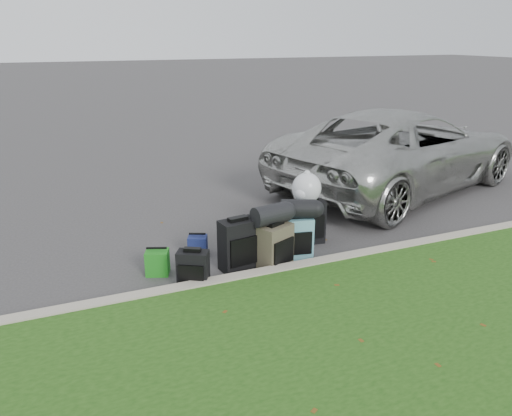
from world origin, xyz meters
name	(u,v)px	position (x,y,z in m)	size (l,w,h in m)	color
ground	(267,246)	(0.00, 0.00, 0.00)	(120.00, 120.00, 0.00)	#383535
curb	(298,269)	(0.00, -1.00, 0.07)	(120.00, 0.18, 0.15)	#9E937F
suv	(400,149)	(3.68, 1.71, 0.81)	(2.67, 5.80, 1.61)	#B7B7B2
suitcase_small_black	(193,269)	(-1.36, -0.81, 0.24)	(0.38, 0.21, 0.48)	black
suitcase_large_black_left	(238,245)	(-0.67, -0.55, 0.35)	(0.48, 0.29, 0.69)	black
suitcase_olive	(275,247)	(-0.20, -0.71, 0.31)	(0.45, 0.28, 0.62)	#3C3728
suitcase_teal	(297,238)	(0.23, -0.52, 0.29)	(0.41, 0.25, 0.59)	teal
suitcase_large_black_right	(310,222)	(0.65, -0.09, 0.32)	(0.43, 0.26, 0.65)	black
tote_green	(157,262)	(-1.70, -0.28, 0.17)	(0.29, 0.23, 0.33)	#1E7E1C
tote_navy	(198,245)	(-1.04, 0.11, 0.14)	(0.26, 0.21, 0.28)	navy
duffel_left	(271,214)	(-0.24, -0.65, 0.75)	(0.27, 0.27, 0.50)	black
duffel_right	(298,209)	(0.23, -0.51, 0.72)	(0.26, 0.26, 0.47)	black
trash_bag	(307,188)	(0.57, -0.11, 0.87)	(0.44, 0.44, 0.44)	silver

